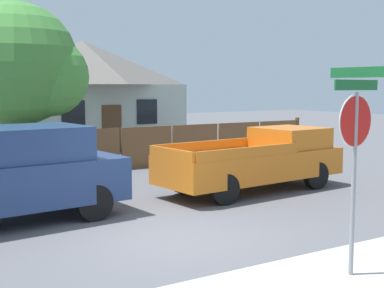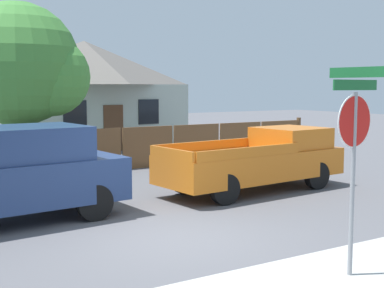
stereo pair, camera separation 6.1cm
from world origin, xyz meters
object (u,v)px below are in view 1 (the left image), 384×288
Objects in this scene: stop_sign at (355,135)px; oak_tree at (23,67)px; house at (83,91)px; red_suv at (12,172)px; orange_pickup at (258,160)px.

oak_tree is at bearing 90.24° from stop_sign.
stop_sign is (-3.13, -19.36, -0.48)m from house.
stop_sign is (3.49, -5.82, 1.03)m from red_suv.
stop_sign is at bearing -83.42° from oak_tree.
oak_tree is 1.81× the size of stop_sign.
red_suv is at bearing 175.21° from orange_pickup.
house is 13.64m from orange_pickup.
red_suv is (-2.05, -6.75, -2.36)m from oak_tree.
house is 15.15m from red_suv.
oak_tree is 1.21× the size of red_suv.
red_suv is 6.44m from orange_pickup.
orange_pickup is (4.39, -6.73, -2.60)m from oak_tree.
oak_tree is 1.02× the size of orange_pickup.
orange_pickup is at bearing -4.79° from red_suv.
orange_pickup is (6.44, 0.02, -0.24)m from red_suv.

